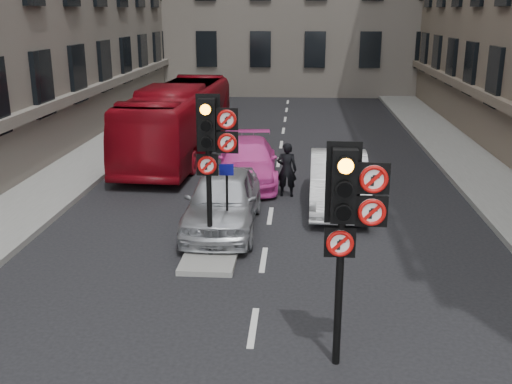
# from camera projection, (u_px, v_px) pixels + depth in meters

# --- Properties ---
(pavement_left) EXTENTS (3.00, 50.00, 0.16)m
(pavement_left) POSITION_uv_depth(u_px,v_px,m) (68.00, 170.00, 20.61)
(pavement_left) COLOR gray
(pavement_left) RESTS_ON ground
(pavement_right) EXTENTS (3.00, 50.00, 0.16)m
(pavement_right) POSITION_uv_depth(u_px,v_px,m) (496.00, 179.00, 19.60)
(pavement_right) COLOR gray
(pavement_right) RESTS_ON ground
(centre_island) EXTENTS (1.20, 2.00, 0.12)m
(centre_island) POSITION_uv_depth(u_px,v_px,m) (211.00, 256.00, 13.52)
(centre_island) COLOR gray
(centre_island) RESTS_ON ground
(signal_near) EXTENTS (0.91, 0.40, 3.58)m
(signal_near) POSITION_uv_depth(u_px,v_px,m) (348.00, 210.00, 8.77)
(signal_near) COLOR black
(signal_near) RESTS_ON ground
(signal_far) EXTENTS (0.91, 0.40, 3.58)m
(signal_far) POSITION_uv_depth(u_px,v_px,m) (212.00, 141.00, 12.74)
(signal_far) COLOR black
(signal_far) RESTS_ON centre_island
(car_silver) EXTENTS (1.79, 4.42, 1.50)m
(car_silver) POSITION_uv_depth(u_px,v_px,m) (223.00, 200.00, 15.22)
(car_silver) COLOR #B4B7BD
(car_silver) RESTS_ON ground
(car_white) EXTENTS (1.69, 4.58, 1.50)m
(car_white) POSITION_uv_depth(u_px,v_px,m) (338.00, 181.00, 16.93)
(car_white) COLOR silver
(car_white) RESTS_ON ground
(car_pink) EXTENTS (2.25, 4.75, 1.34)m
(car_pink) POSITION_uv_depth(u_px,v_px,m) (248.00, 161.00, 19.40)
(car_pink) COLOR #EA44AD
(car_pink) RESTS_ON ground
(bus_red) EXTENTS (2.72, 9.97, 2.75)m
(bus_red) POSITION_uv_depth(u_px,v_px,m) (179.00, 121.00, 22.58)
(bus_red) COLOR maroon
(bus_red) RESTS_ON ground
(motorcycle) EXTENTS (0.71, 1.66, 0.96)m
(motorcycle) POSITION_uv_depth(u_px,v_px,m) (224.00, 202.00, 15.93)
(motorcycle) COLOR black
(motorcycle) RESTS_ON ground
(motorcyclist) EXTENTS (0.62, 0.42, 1.65)m
(motorcyclist) POSITION_uv_depth(u_px,v_px,m) (287.00, 170.00, 17.82)
(motorcyclist) COLOR black
(motorcyclist) RESTS_ON ground
(info_sign) EXTENTS (0.33, 0.11, 1.91)m
(info_sign) POSITION_uv_depth(u_px,v_px,m) (227.00, 192.00, 13.82)
(info_sign) COLOR black
(info_sign) RESTS_ON centre_island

